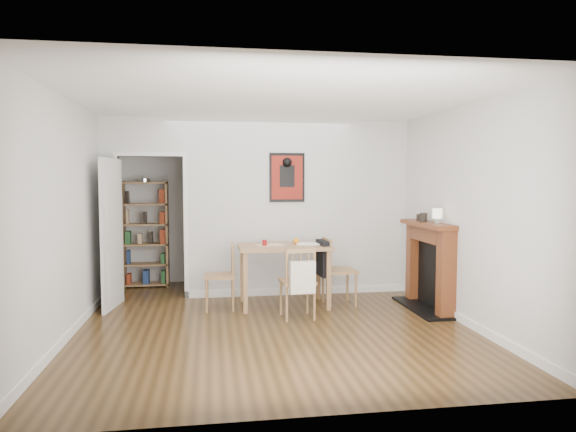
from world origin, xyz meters
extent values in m
plane|color=#4F3619|center=(0.00, 0.00, 0.00)|extent=(5.20, 5.20, 0.00)
plane|color=silver|center=(0.00, 2.60, 1.30)|extent=(4.50, 0.00, 4.50)
plane|color=silver|center=(0.00, -2.60, 1.30)|extent=(4.50, 0.00, 4.50)
plane|color=silver|center=(-2.25, 0.00, 1.30)|extent=(0.00, 5.20, 5.20)
plane|color=silver|center=(2.25, 0.00, 1.30)|extent=(0.00, 5.20, 5.20)
plane|color=white|center=(0.00, 0.00, 2.60)|extent=(5.20, 5.20, 0.00)
cube|color=silver|center=(0.57, 1.40, 1.30)|extent=(3.35, 0.10, 2.60)
cube|color=silver|center=(-2.12, 1.40, 1.30)|extent=(0.25, 0.10, 2.60)
cube|color=silver|center=(-1.55, 1.40, 2.33)|extent=(0.90, 0.10, 0.55)
cube|color=silver|center=(-2.03, 1.40, 1.02)|extent=(0.06, 0.14, 2.05)
cube|color=silver|center=(-1.07, 1.40, 1.02)|extent=(0.06, 0.14, 2.05)
cube|color=silver|center=(0.57, 1.34, 0.05)|extent=(3.35, 0.02, 0.10)
cube|color=silver|center=(-2.24, -0.60, 0.05)|extent=(0.02, 4.00, 0.10)
cube|color=silver|center=(2.24, -0.60, 0.05)|extent=(0.02, 4.00, 0.10)
cube|color=silver|center=(-2.02, 0.93, 1.00)|extent=(0.15, 0.80, 2.00)
cube|color=black|center=(0.40, 1.33, 1.75)|extent=(0.52, 0.02, 0.72)
cube|color=maroon|center=(0.40, 1.32, 1.75)|extent=(0.46, 0.00, 0.64)
cube|color=#967146|center=(0.26, 0.69, 0.81)|extent=(1.23, 0.78, 0.04)
cube|color=#967146|center=(-0.29, 0.37, 0.40)|extent=(0.06, 0.06, 0.79)
cube|color=#967146|center=(0.81, 0.37, 0.40)|extent=(0.06, 0.06, 0.79)
cube|color=#967146|center=(-0.29, 1.01, 0.40)|extent=(0.06, 0.06, 0.79)
cube|color=#967146|center=(0.81, 1.01, 0.40)|extent=(0.06, 0.06, 0.79)
cube|color=black|center=(0.77, 0.62, 0.66)|extent=(0.13, 0.39, 0.49)
cube|color=beige|center=(0.35, -0.17, 0.56)|extent=(0.31, 0.12, 0.39)
cube|color=#967146|center=(-2.09, 2.31, 0.85)|extent=(0.04, 0.29, 1.71)
cube|color=#967146|center=(-1.41, 2.31, 0.85)|extent=(0.04, 0.29, 1.71)
cube|color=#967146|center=(-1.75, 2.31, 0.04)|extent=(0.72, 0.29, 0.03)
cube|color=#967146|center=(-1.75, 2.31, 0.68)|extent=(0.72, 0.29, 0.03)
cube|color=#967146|center=(-1.75, 2.31, 1.67)|extent=(0.72, 0.29, 0.03)
cube|color=maroon|center=(-1.75, 2.31, 0.85)|extent=(0.63, 0.23, 0.23)
cube|color=brown|center=(2.15, -0.24, 0.55)|extent=(0.20, 0.16, 1.10)
cube|color=brown|center=(2.15, 0.74, 0.55)|extent=(0.20, 0.16, 1.10)
cube|color=brown|center=(2.12, 0.25, 1.13)|extent=(0.30, 1.21, 0.06)
cube|color=brown|center=(2.15, 0.25, 1.00)|extent=(0.20, 0.85, 0.20)
cube|color=black|center=(2.21, 0.25, 0.45)|extent=(0.08, 0.81, 0.88)
cube|color=black|center=(2.09, 0.25, 0.01)|extent=(0.45, 1.25, 0.03)
cylinder|color=maroon|center=(-0.01, 0.63, 0.88)|extent=(0.06, 0.06, 0.08)
sphere|color=orange|center=(0.44, 0.76, 0.88)|extent=(0.09, 0.09, 0.09)
cube|color=beige|center=(0.06, 0.72, 0.84)|extent=(0.42, 0.34, 0.00)
cube|color=white|center=(0.60, 0.72, 0.84)|extent=(0.35, 0.27, 0.02)
cylinder|color=silver|center=(2.10, -0.06, 1.20)|extent=(0.06, 0.06, 0.07)
cylinder|color=white|center=(2.10, -0.06, 1.29)|extent=(0.13, 0.13, 0.13)
cylinder|color=black|center=(2.08, 0.30, 1.22)|extent=(0.10, 0.10, 0.12)
cylinder|color=black|center=(2.10, 0.50, 1.20)|extent=(0.07, 0.07, 0.09)
camera|label=1|loc=(-0.72, -6.13, 1.71)|focal=32.00mm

